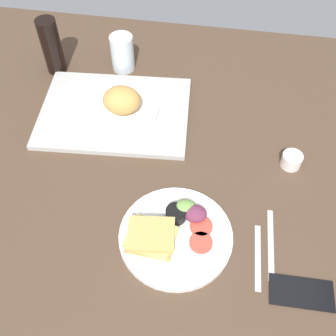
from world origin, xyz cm
name	(u,v)px	position (x,y,z in cm)	size (l,w,h in cm)	color
ground_plane	(159,188)	(0.00, 0.00, -1.50)	(190.00, 150.00, 3.00)	#4C3828
serving_tray	(115,112)	(-18.00, 24.02, 0.80)	(45.00, 33.00, 1.60)	#B2B2AD
bread_plate_near	(123,104)	(-15.04, 23.68, 4.91)	(21.05, 21.05, 9.07)	white
plate_with_salad	(173,232)	(6.16, -14.51, 1.74)	(27.75, 27.75, 5.40)	white
drinking_glass	(122,53)	(-20.27, 46.18, 6.09)	(7.57, 7.57, 12.17)	silver
soda_bottle	(52,46)	(-42.28, 41.63, 9.39)	(6.40, 6.40, 18.77)	black
espresso_cup	(292,160)	(34.90, 12.62, 2.00)	(5.60, 5.60, 4.00)	silver
fork	(258,257)	(26.82, -16.92, 0.25)	(17.00, 1.40, 0.50)	#B7B7BC
knife	(271,244)	(29.82, -12.92, 0.25)	(19.00, 1.40, 0.50)	#B7B7BC
cell_phone	(302,292)	(36.70, -24.04, 0.40)	(14.40, 7.20, 0.80)	black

